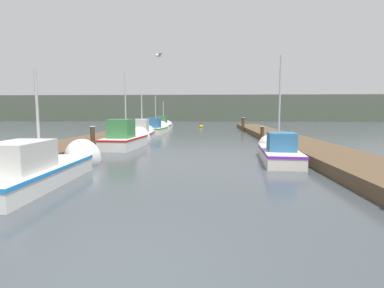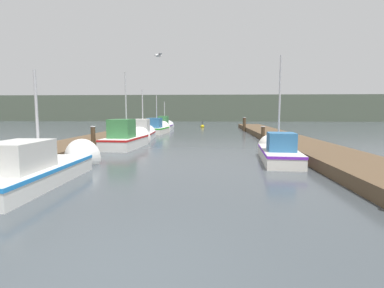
# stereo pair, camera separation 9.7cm
# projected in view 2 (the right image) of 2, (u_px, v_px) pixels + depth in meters

# --- Properties ---
(ground_plane) EXTENTS (200.00, 200.00, 0.00)m
(ground_plane) POSITION_uv_depth(u_px,v_px,m) (116.00, 280.00, 3.71)
(ground_plane) COLOR #3D4449
(dock_left) EXTENTS (2.66, 40.00, 0.42)m
(dock_left) POSITION_uv_depth(u_px,v_px,m) (99.00, 139.00, 19.93)
(dock_left) COLOR brown
(dock_left) RESTS_ON ground_plane
(dock_right) EXTENTS (2.66, 40.00, 0.42)m
(dock_right) POSITION_uv_depth(u_px,v_px,m) (289.00, 141.00, 19.20)
(dock_right) COLOR brown
(dock_right) RESTS_ON ground_plane
(distant_shore_ridge) EXTENTS (120.00, 16.00, 5.37)m
(distant_shore_ridge) POSITION_uv_depth(u_px,v_px,m) (205.00, 108.00, 68.24)
(distant_shore_ridge) COLOR #4C5647
(distant_shore_ridge) RESTS_ON ground_plane
(fishing_boat_0) EXTENTS (1.65, 5.81, 3.72)m
(fishing_boat_0) POSITION_uv_depth(u_px,v_px,m) (45.00, 167.00, 9.07)
(fishing_boat_0) COLOR silver
(fishing_boat_0) RESTS_ON ground_plane
(fishing_boat_1) EXTENTS (1.78, 5.16, 4.76)m
(fishing_boat_1) POSITION_uv_depth(u_px,v_px,m) (277.00, 151.00, 12.97)
(fishing_boat_1) COLOR silver
(fishing_boat_1) RESTS_ON ground_plane
(fishing_boat_2) EXTENTS (1.93, 4.72, 4.74)m
(fishing_boat_2) POSITION_uv_depth(u_px,v_px,m) (127.00, 138.00, 17.41)
(fishing_boat_2) COLOR silver
(fishing_boat_2) RESTS_ON ground_plane
(fishing_boat_3) EXTENTS (1.72, 4.43, 4.10)m
(fishing_boat_3) POSITION_uv_depth(u_px,v_px,m) (143.00, 133.00, 22.49)
(fishing_boat_3) COLOR silver
(fishing_boat_3) RESTS_ON ground_plane
(fishing_boat_4) EXTENTS (2.04, 4.47, 4.06)m
(fishing_boat_4) POSITION_uv_depth(u_px,v_px,m) (157.00, 129.00, 28.30)
(fishing_boat_4) COLOR silver
(fishing_boat_4) RESTS_ON ground_plane
(fishing_boat_5) EXTENTS (1.50, 5.50, 3.52)m
(fishing_boat_5) POSITION_uv_depth(u_px,v_px,m) (165.00, 126.00, 33.29)
(fishing_boat_5) COLOR silver
(fishing_boat_5) RESTS_ON ground_plane
(mooring_piling_0) EXTENTS (0.29, 0.29, 1.06)m
(mooring_piling_0) POSITION_uv_depth(u_px,v_px,m) (263.00, 134.00, 20.43)
(mooring_piling_0) COLOR #473523
(mooring_piling_0) RESTS_ON ground_plane
(mooring_piling_2) EXTENTS (0.27, 0.27, 1.29)m
(mooring_piling_2) POSITION_uv_depth(u_px,v_px,m) (93.00, 138.00, 15.95)
(mooring_piling_2) COLOR #473523
(mooring_piling_2) RESTS_ON ground_plane
(mooring_piling_3) EXTENTS (0.37, 0.37, 1.43)m
(mooring_piling_3) POSITION_uv_depth(u_px,v_px,m) (244.00, 124.00, 31.24)
(mooring_piling_3) COLOR #473523
(mooring_piling_3) RESTS_ON ground_plane
(channel_buoy) EXTENTS (0.48, 0.48, 0.98)m
(channel_buoy) POSITION_uv_depth(u_px,v_px,m) (202.00, 127.00, 37.95)
(channel_buoy) COLOR gold
(channel_buoy) RESTS_ON ground_plane
(seagull_lead) EXTENTS (0.40, 0.53, 0.12)m
(seagull_lead) POSITION_uv_depth(u_px,v_px,m) (158.00, 55.00, 12.04)
(seagull_lead) COLOR white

